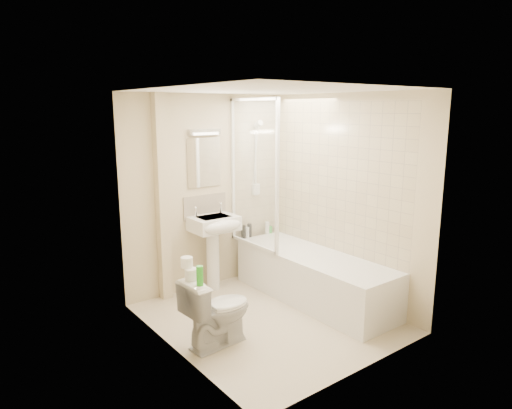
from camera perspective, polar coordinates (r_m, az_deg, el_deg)
floor at (r=5.07m, az=1.55°, el=-14.08°), size 2.50×2.50×0.00m
wall_back at (r=5.68m, az=-6.30°, el=1.46°), size 2.20×0.02×2.40m
wall_left at (r=4.09m, az=-10.45°, el=-2.75°), size 0.02×2.50×2.40m
wall_right at (r=5.42m, az=10.72°, el=0.81°), size 0.02×2.50×2.40m
ceiling at (r=4.57m, az=1.72°, el=14.13°), size 2.20×2.50×0.02m
tile_back at (r=6.05m, az=-0.19°, el=4.32°), size 0.70×0.01×1.75m
tile_right at (r=5.43m, az=10.06°, el=3.27°), size 0.01×2.10×1.75m
pipe_boxing at (r=5.34m, az=-11.67°, el=0.62°), size 0.12×0.12×2.40m
splashback at (r=5.70m, az=-6.39°, el=-0.26°), size 0.60×0.02×0.30m
mirror at (r=5.61m, az=-6.50°, el=5.24°), size 0.46×0.01×0.60m
strip_light at (r=5.56m, az=-6.47°, el=9.01°), size 0.42×0.07×0.07m
bathtub at (r=5.48m, az=7.20°, el=-8.86°), size 0.70×2.10×0.55m
shower_screen at (r=5.49m, az=-0.33°, el=3.81°), size 0.04×0.92×1.80m
shower_fixture at (r=6.00m, az=0.06°, el=5.42°), size 0.10×0.16×0.99m
pedestal_sink at (r=5.58m, az=-5.12°, el=-3.45°), size 0.55×0.50×1.07m
bottle_black_a at (r=6.01m, az=-1.58°, el=-3.42°), size 0.06×0.06×0.17m
bottle_white_a at (r=6.04m, az=-1.12°, el=-3.48°), size 0.05×0.05×0.14m
bottle_black_b at (r=6.06m, az=-0.82°, el=-3.25°), size 0.06×0.06×0.18m
bottle_white_b at (r=6.24m, az=1.40°, el=-2.91°), size 0.06×0.06×0.16m
bottle_green at (r=6.28m, az=1.71°, el=-3.14°), size 0.07×0.07×0.09m
toilet at (r=4.46m, az=-4.82°, el=-13.04°), size 0.48×0.73×0.69m
toilet_roll_lower at (r=4.23m, az=-8.12°, el=-8.63°), size 0.11×0.11×0.11m
toilet_roll_upper at (r=4.24m, az=-8.65°, el=-7.15°), size 0.11×0.11×0.10m
green_bottle at (r=4.09m, az=-7.05°, el=-8.84°), size 0.06×0.06×0.18m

